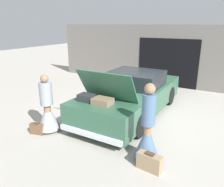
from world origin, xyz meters
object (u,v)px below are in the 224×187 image
(person_left, at_px, (48,112))
(person_right, at_px, (147,134))
(suitcase_beside_right_person, at_px, (149,162))
(suitcase_beside_left_person, at_px, (37,129))
(car, at_px, (132,95))

(person_left, xyz_separation_m, person_right, (2.84, 0.07, 0.07))
(suitcase_beside_right_person, bearing_deg, person_left, 175.66)
(suitcase_beside_right_person, bearing_deg, suitcase_beside_left_person, -178.67)
(suitcase_beside_left_person, xyz_separation_m, suitcase_beside_right_person, (3.15, 0.07, 0.03))
(car, bearing_deg, suitcase_beside_right_person, -57.86)
(person_left, bearing_deg, person_right, 78.77)
(car, distance_m, person_left, 2.72)
(car, height_order, suitcase_beside_left_person, car)
(person_left, bearing_deg, suitcase_beside_left_person, -35.90)
(car, distance_m, suitcase_beside_right_person, 3.05)
(person_left, distance_m, suitcase_beside_left_person, 0.53)
(suitcase_beside_left_person, height_order, suitcase_beside_right_person, suitcase_beside_right_person)
(car, relative_size, person_right, 2.74)
(person_left, bearing_deg, suitcase_beside_right_person, 73.10)
(car, relative_size, suitcase_beside_right_person, 8.96)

